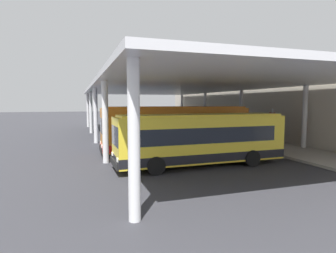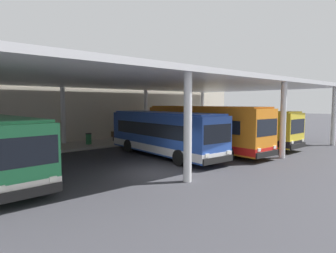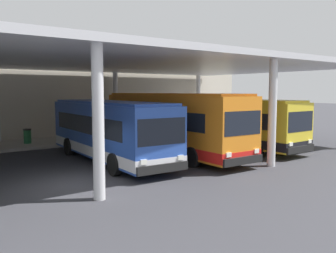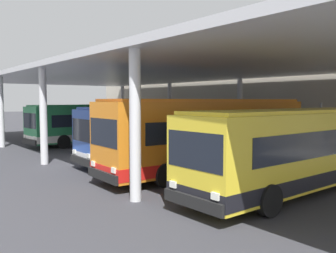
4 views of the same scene
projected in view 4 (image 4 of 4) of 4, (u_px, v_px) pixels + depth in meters
ground_plane at (87, 160)px, 21.50m from camera, size 200.00×200.00×0.00m
platform_kerb at (224, 144)px, 28.68m from camera, size 42.00×4.50×0.18m
station_building_facade at (252, 97)px, 30.41m from camera, size 48.00×1.60×7.51m
canopy_shelter at (161, 74)px, 24.49m from camera, size 40.00×17.00×5.55m
bus_nearest_bay at (94, 123)px, 29.49m from camera, size 3.22×10.67×3.17m
bus_second_bay at (168, 133)px, 20.79m from camera, size 3.06×10.64×3.17m
bus_middle_bay at (209, 135)px, 17.52m from camera, size 2.95×11.40×3.57m
bus_far_bay at (294, 149)px, 13.79m from camera, size 2.85×10.57×3.17m
bench_waiting at (277, 142)px, 24.84m from camera, size 1.80×0.45×0.92m
trash_bin at (235, 138)px, 27.31m from camera, size 0.52×0.52×0.98m
banner_sign at (320, 126)px, 21.40m from camera, size 0.70×0.12×3.20m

